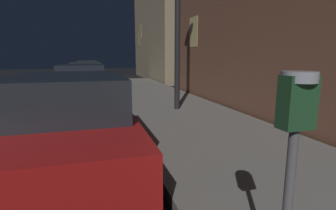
# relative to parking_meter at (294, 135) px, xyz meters

# --- Properties ---
(parking_meter) EXTENTS (0.19, 0.19, 1.46)m
(parking_meter) POSITION_rel_parking_meter_xyz_m (0.00, 0.00, 0.00)
(parking_meter) COLOR #59595B
(parking_meter) RESTS_ON sidewalk
(car_red) EXTENTS (2.05, 4.38, 1.43)m
(car_red) POSITION_rel_parking_meter_xyz_m (-1.45, 2.99, -0.54)
(car_red) COLOR maroon
(car_red) RESTS_ON ground
(car_blue) EXTENTS (2.06, 4.57, 1.43)m
(car_blue) POSITION_rel_parking_meter_xyz_m (-1.45, 8.84, -0.53)
(car_blue) COLOR navy
(car_blue) RESTS_ON ground
(car_black) EXTENTS (2.12, 4.09, 1.43)m
(car_black) POSITION_rel_parking_meter_xyz_m (-1.45, 14.72, -0.55)
(car_black) COLOR black
(car_black) RESTS_ON ground
(car_white) EXTENTS (2.01, 4.55, 1.43)m
(car_white) POSITION_rel_parking_meter_xyz_m (-1.46, 21.15, -0.54)
(car_white) COLOR silver
(car_white) RESTS_ON ground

